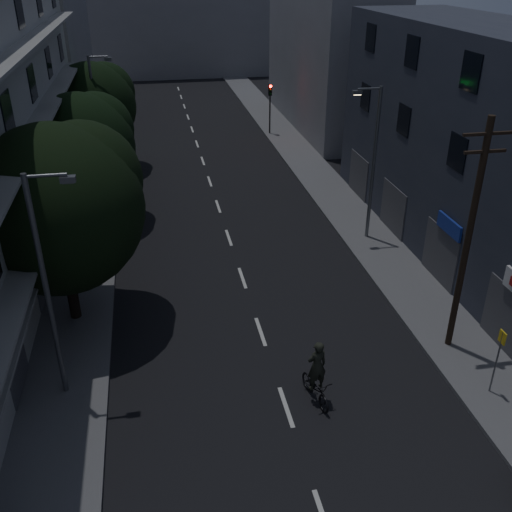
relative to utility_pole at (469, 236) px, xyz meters
name	(u,v)px	position (x,y,z in m)	size (l,w,h in m)	color
ground	(217,203)	(-7.07, 16.37, -4.87)	(160.00, 160.00, 0.00)	black
sidewalk_left	(93,211)	(-14.57, 16.37, -4.79)	(3.00, 90.00, 0.15)	#565659
sidewalk_right	(332,194)	(0.43, 16.37, -4.79)	(3.00, 90.00, 0.15)	#565659
lane_markings	(206,171)	(-7.07, 22.62, -4.86)	(0.15, 60.50, 0.01)	beige
building_right	(511,163)	(4.92, 5.36, 0.63)	(6.19, 28.00, 11.00)	#2D303D
building_far_left	(45,29)	(-19.07, 39.37, 3.13)	(6.00, 20.00, 16.00)	slate
building_far_right	(327,50)	(4.93, 33.37, 1.63)	(6.00, 20.00, 13.00)	slate
building_far_end	(171,33)	(-7.07, 61.37, 0.13)	(24.00, 8.00, 10.00)	slate
tree_near	(59,203)	(-14.51, 4.81, 0.43)	(6.67, 6.67, 8.23)	black
tree_mid	(81,143)	(-14.54, 14.98, -0.19)	(5.89, 5.89, 7.25)	black
tree_far	(93,103)	(-14.48, 24.41, -0.11)	(5.94, 5.94, 7.35)	black
traffic_signal_far_right	(270,99)	(-0.63, 30.84, -1.77)	(0.28, 0.37, 4.10)	black
traffic_signal_far_left	(112,103)	(-13.66, 31.63, -1.77)	(0.28, 0.37, 4.10)	black
street_lamp_left_near	(48,280)	(-14.40, -0.01, -0.27)	(1.51, 0.25, 8.00)	#5C5E64
street_lamp_right	(372,157)	(0.19, 9.87, -0.27)	(1.51, 0.25, 8.00)	#5B5F63
street_lamp_left_far	(97,112)	(-14.11, 22.46, -0.27)	(1.51, 0.25, 8.00)	#5A5C62
utility_pole	(469,236)	(0.00, 0.00, 0.00)	(1.80, 0.24, 9.00)	black
bus_stop_sign	(499,351)	(0.09, -2.84, -2.98)	(0.06, 0.35, 2.52)	#595B60
cyclist	(316,381)	(-6.00, -1.95, -4.05)	(1.03, 2.01, 2.43)	black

